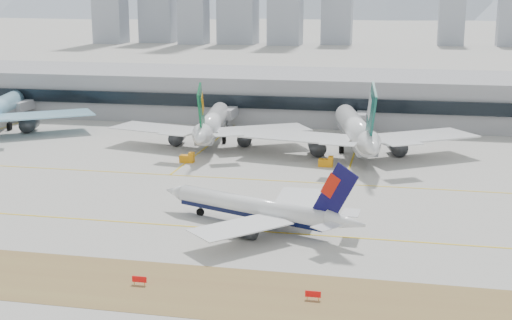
% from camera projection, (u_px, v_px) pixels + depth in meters
% --- Properties ---
extents(ground, '(3000.00, 3000.00, 0.00)m').
position_uv_depth(ground, '(229.00, 220.00, 133.11)').
color(ground, '#A19D96').
rests_on(ground, ground).
extents(taxiing_airliner, '(40.99, 34.65, 14.38)m').
position_uv_depth(taxiing_airliner, '(259.00, 209.00, 128.30)').
color(taxiing_airliner, white).
rests_on(taxiing_airliner, ground).
extents(widebody_eva, '(55.96, 55.25, 20.14)m').
position_uv_depth(widebody_eva, '(211.00, 125.00, 198.75)').
color(widebody_eva, white).
rests_on(widebody_eva, ground).
extents(widebody_cathay, '(60.95, 60.56, 22.20)m').
position_uv_depth(widebody_cathay, '(357.00, 132.00, 186.56)').
color(widebody_cathay, white).
rests_on(widebody_cathay, ground).
extents(terminal, '(280.00, 43.10, 15.00)m').
position_uv_depth(terminal, '(310.00, 95.00, 240.77)').
color(terminal, gray).
rests_on(terminal, ground).
extents(hold_sign_left, '(2.20, 0.15, 1.35)m').
position_uv_depth(hold_sign_left, '(139.00, 279.00, 103.51)').
color(hold_sign_left, red).
rests_on(hold_sign_left, ground).
extents(hold_sign_right, '(2.20, 0.15, 1.35)m').
position_uv_depth(hold_sign_right, '(313.00, 294.00, 98.44)').
color(hold_sign_right, red).
rests_on(hold_sign_right, ground).
extents(gse_b, '(3.55, 2.00, 2.60)m').
position_uv_depth(gse_b, '(188.00, 158.00, 178.12)').
color(gse_b, orange).
rests_on(gse_b, ground).
extents(gse_c, '(3.55, 2.00, 2.60)m').
position_uv_depth(gse_c, '(326.00, 162.00, 173.93)').
color(gse_c, orange).
rests_on(gse_c, ground).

